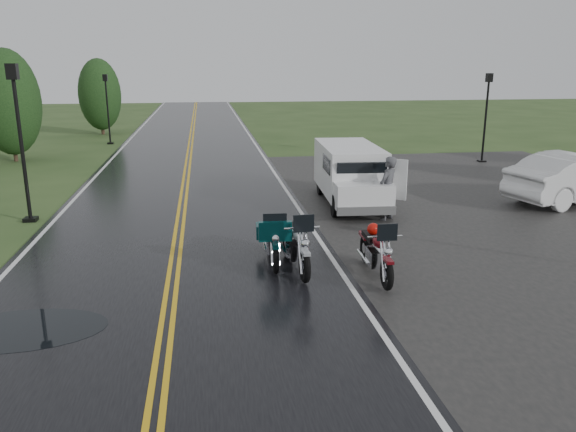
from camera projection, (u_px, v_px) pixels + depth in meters
The scene contains 13 objects.
ground at pixel (171, 291), 11.88m from camera, with size 120.00×120.00×0.00m, color #2D471E.
road at pixel (185, 189), 21.42m from camera, with size 8.00×100.00×0.04m, color black.
parking_pad at pixel (524, 211), 18.22m from camera, with size 14.00×24.00×0.03m, color black.
motorcycle_red at pixel (387, 261), 11.63m from camera, with size 0.86×2.36×1.39m, color #5B0A10, non-canonical shape.
motorcycle_teal at pixel (275, 247), 12.56m from camera, with size 0.85×2.34×1.38m, color #053537, non-canonical shape.
motorcycle_silver at pixel (305, 253), 12.02m from camera, with size 0.91×2.49×1.47m, color #9B9FA2, non-canonical shape.
van_white at pixel (336, 186), 17.29m from camera, with size 1.93×5.14×2.02m, color white, non-canonical shape.
person_at_van at pixel (388, 189), 16.98m from camera, with size 0.71×0.47×1.95m, color #46464B.
lamp_post_near_left at pixel (21, 144), 16.54m from camera, with size 0.40×0.40×4.72m, color black, non-canonical shape.
lamp_post_far_left at pixel (108, 109), 33.00m from camera, with size 0.35×0.35×4.10m, color black, non-canonical shape.
lamp_post_far_right at pixel (486, 118), 26.81m from camera, with size 0.37×0.37×4.27m, color black, non-canonical shape.
tree_left_mid at pixel (10, 114), 27.03m from camera, with size 2.95×2.95×4.61m, color #1E3D19, non-canonical shape.
tree_left_far at pixel (100, 102), 37.57m from camera, with size 2.78×2.78×4.28m, color #1E3D19, non-canonical shape.
Camera 1 is at (0.81, -11.29, 4.66)m, focal length 35.00 mm.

